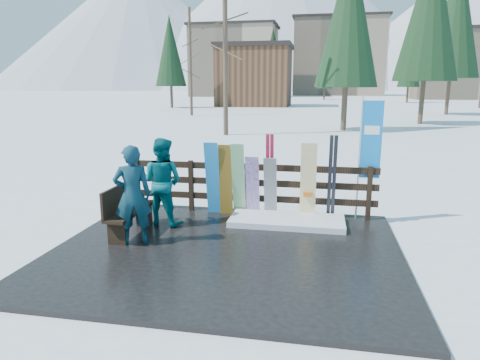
% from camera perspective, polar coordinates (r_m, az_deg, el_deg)
% --- Properties ---
extents(ground, '(700.00, 700.00, 0.00)m').
position_cam_1_polar(ground, '(7.61, -1.82, -9.71)').
color(ground, white).
rests_on(ground, ground).
extents(deck, '(6.00, 5.00, 0.08)m').
position_cam_1_polar(deck, '(7.60, -1.83, -9.43)').
color(deck, black).
rests_on(deck, ground).
extents(fence, '(5.60, 0.10, 1.15)m').
position_cam_1_polar(fence, '(9.45, 1.02, -0.58)').
color(fence, black).
rests_on(fence, deck).
extents(snow_patch, '(2.34, 1.00, 0.12)m').
position_cam_1_polar(snow_patch, '(8.93, 6.27, -5.43)').
color(snow_patch, white).
rests_on(snow_patch, deck).
extents(bench, '(0.40, 1.50, 0.97)m').
position_cam_1_polar(bench, '(8.46, -14.86, -3.57)').
color(bench, black).
rests_on(bench, deck).
extents(snowboard_0, '(0.31, 0.33, 1.62)m').
position_cam_1_polar(snowboard_0, '(9.36, -3.66, 0.21)').
color(snowboard_0, '#228EE2').
rests_on(snowboard_0, deck).
extents(snowboard_1, '(0.28, 0.41, 1.61)m').
position_cam_1_polar(snowboard_1, '(9.24, -0.20, 0.04)').
color(snowboard_1, white).
rests_on(snowboard_1, deck).
extents(snowboard_2, '(0.28, 0.20, 1.57)m').
position_cam_1_polar(snowboard_2, '(9.30, -1.92, -0.01)').
color(snowboard_2, orange).
rests_on(snowboard_2, deck).
extents(snowboard_3, '(0.29, 0.29, 1.34)m').
position_cam_1_polar(snowboard_3, '(9.22, 1.68, -0.86)').
color(snowboard_3, white).
rests_on(snowboard_3, deck).
extents(snowboard_4, '(0.27, 0.36, 1.33)m').
position_cam_1_polar(snowboard_4, '(9.17, 4.06, -1.00)').
color(snowboard_4, black).
rests_on(snowboard_4, deck).
extents(snowboard_5, '(0.33, 0.23, 1.65)m').
position_cam_1_polar(snowboard_5, '(9.08, 9.08, -0.20)').
color(snowboard_5, white).
rests_on(snowboard_5, deck).
extents(ski_pair_a, '(0.16, 0.18, 1.81)m').
position_cam_1_polar(ski_pair_a, '(9.18, 3.98, 0.57)').
color(ski_pair_a, maroon).
rests_on(ski_pair_a, deck).
extents(ski_pair_b, '(0.17, 0.26, 1.82)m').
position_cam_1_polar(ski_pair_b, '(9.13, 12.17, 0.28)').
color(ski_pair_b, black).
rests_on(ski_pair_b, deck).
extents(rental_flag, '(0.45, 0.04, 2.60)m').
position_cam_1_polar(rental_flag, '(9.26, 16.75, 4.57)').
color(rental_flag, silver).
rests_on(rental_flag, deck).
extents(person_front, '(0.78, 0.67, 1.80)m').
position_cam_1_polar(person_front, '(7.80, -14.15, -1.98)').
color(person_front, '#114C50').
rests_on(person_front, deck).
extents(person_back, '(0.98, 0.82, 1.79)m').
position_cam_1_polar(person_back, '(8.79, -10.33, -0.22)').
color(person_back, '#055E66').
rests_on(person_back, deck).
extents(resort_buildings, '(73.00, 87.60, 22.60)m').
position_cam_1_polar(resort_buildings, '(122.48, 10.79, 15.50)').
color(resort_buildings, tan).
rests_on(resort_buildings, ground).
extents(trees, '(42.15, 68.82, 14.44)m').
position_cam_1_polar(trees, '(52.55, 14.66, 15.56)').
color(trees, '#382B1E').
rests_on(trees, ground).
extents(mountains, '(520.00, 260.00, 120.00)m').
position_cam_1_polar(mountains, '(338.83, 9.08, 20.35)').
color(mountains, white).
rests_on(mountains, ground).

